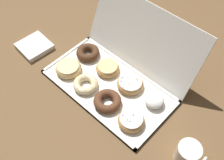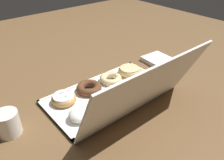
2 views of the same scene
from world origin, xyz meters
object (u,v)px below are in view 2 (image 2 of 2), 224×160
object	(u,v)px
cruller_donut_1	(111,78)
chocolate_cake_ring_donut_4	(148,81)
donut_box	(109,94)
glazed_ring_donut_0	(130,71)
sprinkle_donut_6	(105,102)
powdered_filled_donut_7	(79,115)
coffee_mug	(7,123)
glazed_ring_donut_5	(127,90)
chocolate_cake_ring_donut_2	(89,88)
sprinkle_donut_3	(64,98)
napkin_stack	(157,60)

from	to	relation	value
cruller_donut_1	chocolate_cake_ring_donut_4	world-z (taller)	chocolate_cake_ring_donut_4
donut_box	glazed_ring_donut_0	distance (m)	0.21
sprinkle_donut_6	powdered_filled_donut_7	size ratio (longest dim) A/B	1.43
coffee_mug	glazed_ring_donut_5	bearing A→B (deg)	168.14
glazed_ring_donut_0	chocolate_cake_ring_donut_2	size ratio (longest dim) A/B	1.01
sprinkle_donut_3	powdered_filled_donut_7	world-z (taller)	powdered_filled_donut_7
donut_box	napkin_stack	world-z (taller)	napkin_stack
donut_box	napkin_stack	size ratio (longest dim) A/B	3.94
glazed_ring_donut_5	coffee_mug	distance (m)	0.52
donut_box	sprinkle_donut_6	bearing A→B (deg)	42.32
chocolate_cake_ring_donut_2	coffee_mug	size ratio (longest dim) A/B	1.11
sprinkle_donut_3	glazed_ring_donut_5	xyz separation A→B (m)	(-0.26, 0.13, -0.00)
glazed_ring_donut_5	sprinkle_donut_3	bearing A→B (deg)	-27.31
cruller_donut_1	chocolate_cake_ring_donut_4	xyz separation A→B (m)	(-0.13, 0.14, 0.00)
chocolate_cake_ring_donut_4	coffee_mug	world-z (taller)	coffee_mug
glazed_ring_donut_5	powdered_filled_donut_7	bearing A→B (deg)	1.10
glazed_ring_donut_0	coffee_mug	xyz separation A→B (m)	(0.64, 0.02, 0.02)
chocolate_cake_ring_donut_2	sprinkle_donut_6	distance (m)	0.14
glazed_ring_donut_0	sprinkle_donut_3	bearing A→B (deg)	-1.24
cruller_donut_1	napkin_stack	xyz separation A→B (m)	(-0.37, -0.01, -0.01)
chocolate_cake_ring_donut_4	powdered_filled_donut_7	bearing A→B (deg)	0.03
glazed_ring_donut_0	glazed_ring_donut_5	bearing A→B (deg)	43.32
coffee_mug	napkin_stack	distance (m)	0.88
napkin_stack	cruller_donut_1	bearing A→B (deg)	0.86
donut_box	coffee_mug	size ratio (longest dim) A/B	5.37
chocolate_cake_ring_donut_4	glazed_ring_donut_5	xyz separation A→B (m)	(0.14, -0.00, 0.00)
sprinkle_donut_6	chocolate_cake_ring_donut_2	bearing A→B (deg)	-94.44
glazed_ring_donut_0	coffee_mug	world-z (taller)	coffee_mug
chocolate_cake_ring_donut_2	chocolate_cake_ring_donut_4	xyz separation A→B (m)	(-0.26, 0.14, 0.00)
sprinkle_donut_3	powdered_filled_donut_7	distance (m)	0.14
cruller_donut_1	napkin_stack	distance (m)	0.37
sprinkle_donut_3	glazed_ring_donut_0	bearing A→B (deg)	178.76
donut_box	powdered_filled_donut_7	xyz separation A→B (m)	(0.20, 0.07, 0.03)
powdered_filled_donut_7	coffee_mug	xyz separation A→B (m)	(0.24, -0.11, 0.02)
cruller_donut_1	powdered_filled_donut_7	distance (m)	0.31
sprinkle_donut_3	coffee_mug	bearing A→B (deg)	6.08
glazed_ring_donut_0	powdered_filled_donut_7	bearing A→B (deg)	17.96
glazed_ring_donut_0	glazed_ring_donut_5	distance (m)	0.18
donut_box	glazed_ring_donut_0	size ratio (longest dim) A/B	4.80
chocolate_cake_ring_donut_2	napkin_stack	bearing A→B (deg)	-179.26
sprinkle_donut_3	coffee_mug	size ratio (longest dim) A/B	1.02
chocolate_cake_ring_donut_4	napkin_stack	size ratio (longest dim) A/B	0.77
donut_box	napkin_stack	xyz separation A→B (m)	(-0.44, -0.08, 0.01)
sprinkle_donut_3	chocolate_cake_ring_donut_2	bearing A→B (deg)	179.51
chocolate_cake_ring_donut_2	sprinkle_donut_6	xyz separation A→B (m)	(0.01, 0.14, 0.00)
cruller_donut_1	chocolate_cake_ring_donut_2	distance (m)	0.13
glazed_ring_donut_0	donut_box	bearing A→B (deg)	17.86
glazed_ring_donut_0	napkin_stack	distance (m)	0.24
cruller_donut_1	glazed_ring_donut_0	bearing A→B (deg)	176.17
cruller_donut_1	coffee_mug	xyz separation A→B (m)	(0.51, 0.03, 0.02)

